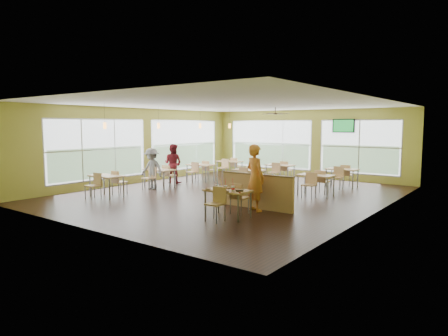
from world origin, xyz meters
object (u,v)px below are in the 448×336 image
(man_plaid, at_px, (255,178))
(half_wall_divider, at_px, (257,191))
(food_basket, at_px, (239,190))
(main_table, at_px, (228,194))

(man_plaid, bearing_deg, half_wall_divider, -45.60)
(man_plaid, height_order, food_basket, man_plaid)
(half_wall_divider, xyz_separation_m, food_basket, (0.41, -1.50, 0.26))
(main_table, xyz_separation_m, half_wall_divider, (0.00, 1.45, -0.11))
(half_wall_divider, distance_m, food_basket, 1.58)
(food_basket, bearing_deg, man_plaid, 103.18)
(half_wall_divider, relative_size, food_basket, 9.97)
(half_wall_divider, height_order, food_basket, half_wall_divider)
(main_table, relative_size, man_plaid, 0.79)
(food_basket, bearing_deg, main_table, 173.09)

